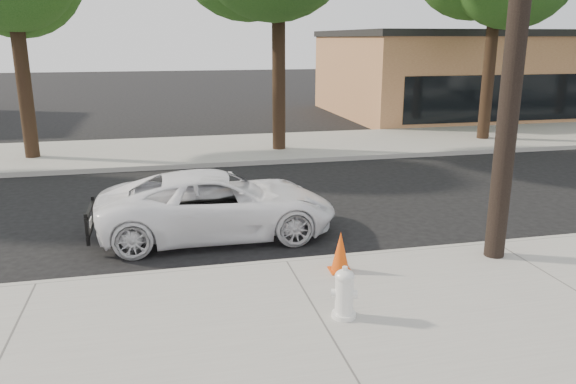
% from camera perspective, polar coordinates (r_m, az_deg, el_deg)
% --- Properties ---
extents(ground, '(120.00, 120.00, 0.00)m').
position_cam_1_polar(ground, '(11.67, -2.49, -3.80)').
color(ground, black).
rests_on(ground, ground).
extents(near_sidewalk, '(90.00, 4.40, 0.15)m').
position_cam_1_polar(near_sidewalk, '(7.80, 3.49, -13.44)').
color(near_sidewalk, gray).
rests_on(near_sidewalk, ground).
extents(far_sidewalk, '(90.00, 5.00, 0.15)m').
position_cam_1_polar(far_sidewalk, '(19.80, -7.03, 4.33)').
color(far_sidewalk, gray).
rests_on(far_sidewalk, ground).
extents(curb_near, '(90.00, 0.12, 0.16)m').
position_cam_1_polar(curb_near, '(9.72, -0.20, -7.35)').
color(curb_near, '#9E9B93').
rests_on(curb_near, ground).
extents(building_main, '(18.00, 10.00, 4.00)m').
position_cam_1_polar(building_main, '(32.36, 21.22, 11.12)').
color(building_main, '#A66945').
rests_on(building_main, ground).
extents(police_cruiser, '(4.66, 2.17, 1.29)m').
position_cam_1_polar(police_cruiser, '(11.21, -7.09, -1.23)').
color(police_cruiser, white).
rests_on(police_cruiser, ground).
extents(fire_hydrant, '(0.37, 0.33, 0.69)m').
position_cam_1_polar(fire_hydrant, '(7.74, 5.74, -10.30)').
color(fire_hydrant, white).
rests_on(fire_hydrant, near_sidewalk).
extents(traffic_cone, '(0.36, 0.36, 0.67)m').
position_cam_1_polar(traffic_cone, '(9.19, 5.35, -6.10)').
color(traffic_cone, '#DC490B').
rests_on(traffic_cone, near_sidewalk).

